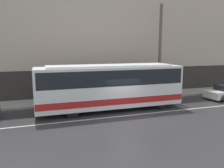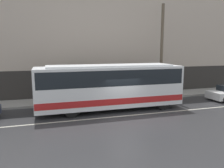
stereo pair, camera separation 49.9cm
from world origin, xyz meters
name	(u,v)px [view 1 (the left image)]	position (x,y,z in m)	size (l,w,h in m)	color
ground_plane	(126,116)	(0.00, 0.00, 0.00)	(60.00, 60.00, 0.00)	#2D2D30
sidewalk	(105,98)	(0.00, 5.34, 0.09)	(60.00, 2.68, 0.18)	gray
building_facade	(100,42)	(0.00, 6.82, 5.21)	(60.00, 0.35, 10.80)	#B7A899
lane_stripe	(126,116)	(0.00, 0.00, 0.00)	(54.00, 0.14, 0.01)	beige
transit_bus	(111,85)	(-0.56, 1.85, 1.93)	(10.94, 2.58, 3.42)	white
utility_pole_near	(160,51)	(5.12, 4.46, 4.39)	(0.27, 0.27, 8.41)	brown
pedestrian_waiting	(75,93)	(-2.82, 4.89, 0.87)	(0.36, 0.36, 1.51)	#1E5933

